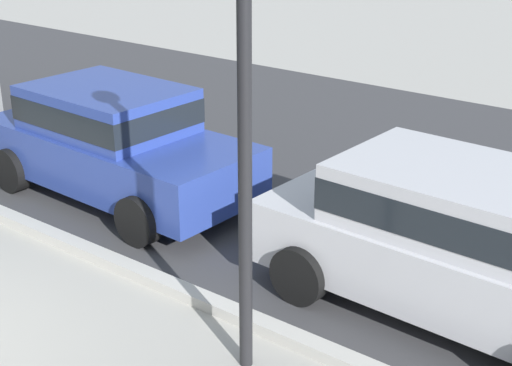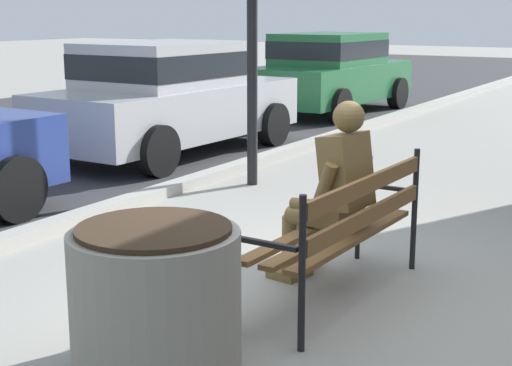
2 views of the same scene
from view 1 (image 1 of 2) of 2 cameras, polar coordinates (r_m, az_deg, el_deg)
name	(u,v)px [view 1 (image 1 of 2)]	position (r m, az deg, el deg)	size (l,w,h in m)	color
street_surface	(307,152)	(12.23, 3.90, 2.37)	(60.00, 9.00, 0.01)	#38383A
curb_stone	(89,251)	(9.05, -12.69, -5.14)	(60.00, 0.20, 0.12)	#B2AFA8
parked_car_blue	(114,139)	(10.41, -10.82, 3.33)	(4.16, 2.03, 1.56)	navy
parked_car_silver	(455,237)	(7.68, 14.99, -4.01)	(4.16, 2.03, 1.56)	#B7B7BC
lamp_post	(245,95)	(5.93, -0.89, 6.76)	(0.32, 0.32, 3.90)	black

